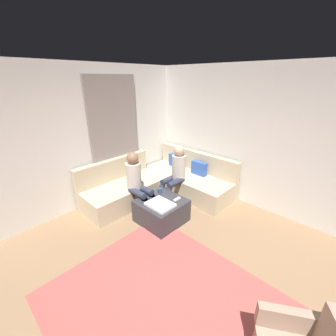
% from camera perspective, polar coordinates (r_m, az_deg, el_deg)
% --- Properties ---
extents(ground_plane, '(6.00, 6.00, 0.10)m').
position_cam_1_polar(ground_plane, '(2.89, 1.19, -36.55)').
color(ground_plane, '#8C6B4C').
extents(wall_back, '(6.00, 0.12, 2.70)m').
position_cam_1_polar(wall_back, '(4.30, 29.14, 5.21)').
color(wall_back, silver).
rests_on(wall_back, ground_plane).
extents(wall_left, '(0.12, 6.00, 2.70)m').
position_cam_1_polar(wall_left, '(4.22, -29.56, 4.84)').
color(wall_left, silver).
rests_on(wall_left, ground_plane).
extents(curtain_panel, '(0.06, 1.10, 2.50)m').
position_cam_1_polar(curtain_panel, '(4.67, -13.77, 7.40)').
color(curtain_panel, gray).
rests_on(curtain_panel, ground_plane).
extents(area_rug, '(2.60, 2.20, 0.01)m').
position_cam_1_polar(area_rug, '(2.96, -0.62, -32.50)').
color(area_rug, '#AD4C47').
rests_on(area_rug, ground_plane).
extents(sectional_couch, '(2.10, 2.55, 0.87)m').
position_cam_1_polar(sectional_couch, '(4.79, -1.84, -4.01)').
color(sectional_couch, '#C6B593').
rests_on(sectional_couch, ground_plane).
extents(ottoman, '(0.76, 0.76, 0.42)m').
position_cam_1_polar(ottoman, '(3.99, -1.76, -11.21)').
color(ottoman, '#333338').
rests_on(ottoman, ground_plane).
extents(folded_blanket, '(0.44, 0.36, 0.04)m').
position_cam_1_polar(folded_blanket, '(3.73, -2.05, -9.62)').
color(folded_blanket, white).
rests_on(folded_blanket, ottoman).
extents(coffee_mug, '(0.08, 0.08, 0.10)m').
position_cam_1_polar(coffee_mug, '(4.09, -2.18, -6.00)').
color(coffee_mug, '#334C72').
rests_on(coffee_mug, ottoman).
extents(game_remote, '(0.05, 0.15, 0.02)m').
position_cam_1_polar(game_remote, '(3.90, 2.40, -8.22)').
color(game_remote, white).
rests_on(game_remote, ottoman).
extents(person_on_couch_back, '(0.30, 0.60, 1.20)m').
position_cam_1_polar(person_on_couch_back, '(4.43, 2.03, -0.94)').
color(person_on_couch_back, '#2D3347').
rests_on(person_on_couch_back, ground_plane).
extents(person_on_couch_side, '(0.60, 0.30, 1.20)m').
position_cam_1_polar(person_on_couch_side, '(4.07, -8.15, -3.39)').
color(person_on_couch_side, '#2D3347').
rests_on(person_on_couch_side, ground_plane).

